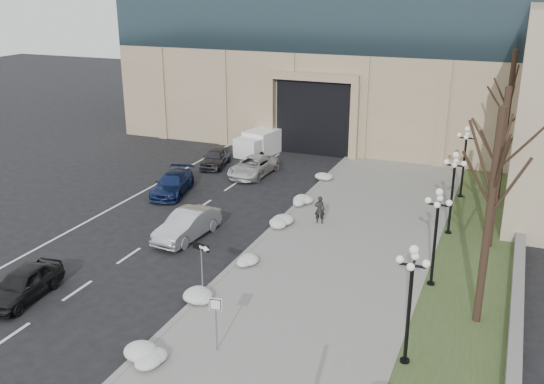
% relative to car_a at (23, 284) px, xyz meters
% --- Properties ---
extents(sidewalk, '(9.00, 40.00, 0.12)m').
position_rel_car_a_xyz_m(sidewalk, '(11.68, 9.45, -0.65)').
color(sidewalk, gray).
rests_on(sidewalk, ground).
extents(curb, '(0.30, 40.00, 0.14)m').
position_rel_car_a_xyz_m(curb, '(7.18, 9.45, -0.64)').
color(curb, gray).
rests_on(curb, ground).
extents(grass_strip, '(4.00, 40.00, 0.10)m').
position_rel_car_a_xyz_m(grass_strip, '(18.18, 9.45, -0.66)').
color(grass_strip, '#354623').
rests_on(grass_strip, ground).
extents(stone_wall, '(0.50, 30.00, 0.70)m').
position_rel_car_a_xyz_m(stone_wall, '(20.18, 11.45, -0.36)').
color(stone_wall, gray).
rests_on(stone_wall, ground).
extents(car_a, '(2.05, 4.33, 1.43)m').
position_rel_car_a_xyz_m(car_a, '(0.00, 0.00, 0.00)').
color(car_a, black).
rests_on(car_a, ground).
extents(car_b, '(2.04, 4.76, 1.53)m').
position_rel_car_a_xyz_m(car_b, '(3.34, 8.61, 0.05)').
color(car_b, '#B2B4BA').
rests_on(car_b, ground).
extents(car_c, '(2.94, 5.07, 1.38)m').
position_rel_car_a_xyz_m(car_c, '(-1.22, 14.66, -0.02)').
color(car_c, navy).
rests_on(car_c, ground).
extents(car_d, '(2.49, 5.01, 1.36)m').
position_rel_car_a_xyz_m(car_d, '(2.07, 20.36, -0.03)').
color(car_d, silver).
rests_on(car_d, ground).
extents(car_e, '(2.39, 4.31, 1.39)m').
position_rel_car_a_xyz_m(car_e, '(-1.50, 21.40, -0.02)').
color(car_e, '#323137').
rests_on(car_e, ground).
extents(pedestrian, '(0.68, 0.54, 1.64)m').
position_rel_car_a_xyz_m(pedestrian, '(9.43, 13.11, 0.22)').
color(pedestrian, black).
rests_on(pedestrian, sidewalk).
extents(box_truck, '(3.11, 6.30, 1.91)m').
position_rel_car_a_xyz_m(box_truck, '(0.40, 26.51, 0.21)').
color(box_truck, white).
rests_on(box_truck, ground).
extents(one_way_sign, '(0.97, 0.40, 2.63)m').
position_rel_car_a_xyz_m(one_way_sign, '(7.44, 2.98, 1.46)').
color(one_way_sign, slate).
rests_on(one_way_sign, ground).
extents(keep_sign, '(0.50, 0.14, 2.32)m').
position_rel_car_a_xyz_m(keep_sign, '(9.79, -0.51, 0.99)').
color(keep_sign, slate).
rests_on(keep_sign, ground).
extents(snow_clump_b, '(1.10, 1.60, 0.36)m').
position_rel_car_a_xyz_m(snow_clump_b, '(7.63, -1.97, -0.41)').
color(snow_clump_b, white).
rests_on(snow_clump_b, sidewalk).
extents(snow_clump_c, '(1.10, 1.60, 0.36)m').
position_rel_car_a_xyz_m(snow_clump_c, '(7.46, 2.25, -0.41)').
color(snow_clump_c, white).
rests_on(snow_clump_c, sidewalk).
extents(snow_clump_d, '(1.10, 1.60, 0.36)m').
position_rel_car_a_xyz_m(snow_clump_d, '(7.79, 6.62, -0.41)').
color(snow_clump_d, white).
rests_on(snow_clump_d, sidewalk).
extents(snow_clump_e, '(1.10, 1.60, 0.36)m').
position_rel_car_a_xyz_m(snow_clump_e, '(7.47, 11.81, -0.41)').
color(snow_clump_e, white).
rests_on(snow_clump_e, sidewalk).
extents(snow_clump_f, '(1.10, 1.60, 0.36)m').
position_rel_car_a_xyz_m(snow_clump_f, '(7.45, 15.71, -0.41)').
color(snow_clump_f, white).
rests_on(snow_clump_f, sidewalk).
extents(snow_clump_g, '(1.10, 1.60, 0.36)m').
position_rel_car_a_xyz_m(snow_clump_g, '(7.48, 20.54, -0.41)').
color(snow_clump_g, white).
rests_on(snow_clump_g, sidewalk).
extents(lamppost_a, '(1.18, 1.18, 4.76)m').
position_rel_car_a_xyz_m(lamppost_a, '(16.48, 1.45, 2.36)').
color(lamppost_a, black).
rests_on(lamppost_a, ground).
extents(lamppost_b, '(1.18, 1.18, 4.76)m').
position_rel_car_a_xyz_m(lamppost_b, '(16.48, 7.95, 2.36)').
color(lamppost_b, black).
rests_on(lamppost_b, ground).
extents(lamppost_c, '(1.18, 1.18, 4.76)m').
position_rel_car_a_xyz_m(lamppost_c, '(16.48, 14.45, 2.36)').
color(lamppost_c, black).
rests_on(lamppost_c, ground).
extents(lamppost_d, '(1.18, 1.18, 4.76)m').
position_rel_car_a_xyz_m(lamppost_d, '(16.48, 20.95, 2.36)').
color(lamppost_d, black).
rests_on(lamppost_d, ground).
extents(tree_near, '(3.20, 3.20, 9.00)m').
position_rel_car_a_xyz_m(tree_near, '(18.68, 5.45, 5.11)').
color(tree_near, black).
rests_on(tree_near, ground).
extents(tree_mid, '(3.20, 3.20, 8.50)m').
position_rel_car_a_xyz_m(tree_mid, '(18.68, 13.45, 4.79)').
color(tree_mid, black).
rests_on(tree_mid, ground).
extents(tree_far, '(3.20, 3.20, 9.50)m').
position_rel_car_a_xyz_m(tree_far, '(18.68, 21.45, 5.44)').
color(tree_far, black).
rests_on(tree_far, ground).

